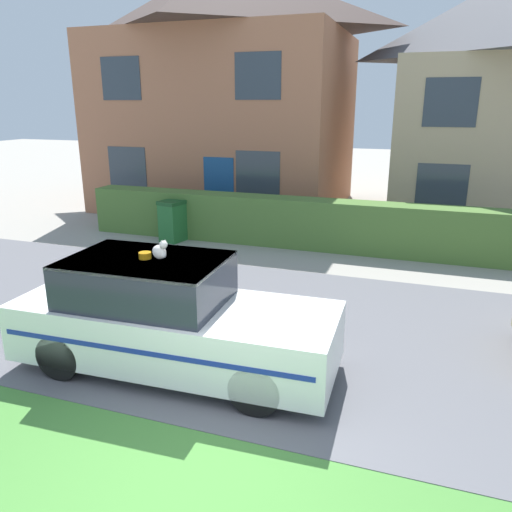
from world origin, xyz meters
name	(u,v)px	position (x,y,z in m)	size (l,w,h in m)	color
ground_plane	(198,479)	(0.00, 0.00, 0.00)	(80.00, 80.00, 0.00)	gray
road_strip	(293,330)	(0.00, 3.72, 0.01)	(28.00, 6.03, 0.01)	#5B5B60
garden_hedge	(298,223)	(-1.25, 8.80, 0.65)	(12.11, 0.78, 1.29)	#4C7233
police_car	(168,318)	(-1.35, 1.93, 0.78)	(4.62, 1.82, 1.71)	black
cat	(160,251)	(-1.30, 1.72, 1.84)	(0.27, 0.25, 0.28)	silver
house_left	(227,86)	(-5.25, 13.76, 4.27)	(8.70, 6.82, 8.37)	#A86B4C
house_right	(511,98)	(4.12, 14.24, 3.85)	(6.96, 6.02, 7.54)	tan
wheelie_bin	(173,221)	(-4.66, 8.18, 0.57)	(0.70, 0.74, 1.14)	#23662D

